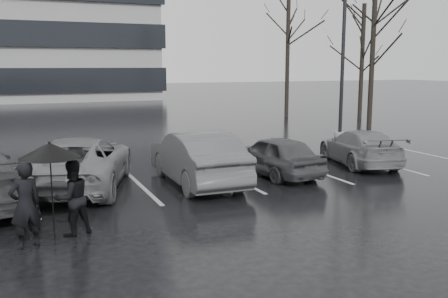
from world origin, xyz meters
TOP-DOWN VIEW (x-y plane):
  - ground at (0.00, 0.00)m, footprint 160.00×160.00m
  - car_main at (1.92, 1.96)m, footprint 1.86×3.76m
  - car_west_a at (-0.65, 1.87)m, footprint 1.63×4.58m
  - car_west_b at (-3.78, 2.64)m, footprint 3.85×5.58m
  - car_east at (5.39, 2.33)m, footprint 2.59×4.36m
  - pedestrian_left at (-5.27, -1.70)m, footprint 0.69×0.58m
  - pedestrian_right at (-4.40, -1.28)m, footprint 0.88×0.79m
  - umbrella at (-4.78, -1.44)m, footprint 1.14×1.14m
  - lamp_post at (8.83, 8.19)m, footprint 0.53×0.53m
  - stall_stripes at (-0.80, 2.50)m, footprint 19.72×5.00m
  - tree_east at (12.00, 10.00)m, footprint 0.26×0.26m
  - tree_ne at (14.50, 14.00)m, footprint 0.26×0.26m
  - tree_north at (11.00, 17.00)m, footprint 0.26×0.26m

SIDE VIEW (x-z plane):
  - ground at x=0.00m, z-range 0.00..0.00m
  - stall_stripes at x=-0.80m, z-range 0.00..0.00m
  - car_east at x=5.39m, z-range 0.00..1.19m
  - car_main at x=1.92m, z-range 0.00..1.23m
  - car_west_b at x=-3.78m, z-range 0.00..1.42m
  - car_west_a at x=-0.65m, z-range 0.00..1.50m
  - pedestrian_right at x=-4.40m, z-range 0.00..1.51m
  - pedestrian_left at x=-5.27m, z-range 0.00..1.63m
  - umbrella at x=-4.78m, z-range 0.79..2.72m
  - tree_ne at x=14.50m, z-range 0.00..7.00m
  - tree_east at x=12.00m, z-range 0.00..8.00m
  - tree_north at x=11.00m, z-range 0.00..8.50m
  - lamp_post at x=8.83m, z-range -0.41..9.24m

